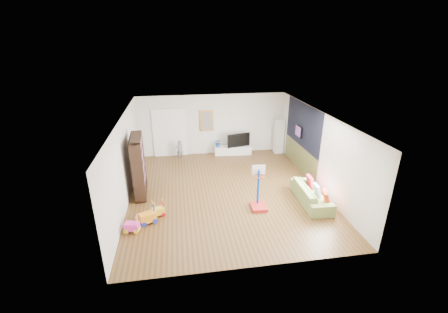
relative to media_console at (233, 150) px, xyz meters
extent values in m
cube|color=brown|center=(-0.89, -3.44, -0.19)|extent=(6.50, 7.50, 0.00)
cube|color=white|center=(-0.89, -3.44, 2.51)|extent=(6.50, 7.50, 0.00)
cube|color=silver|center=(-0.89, 0.31, 1.16)|extent=(6.50, 0.00, 2.70)
cube|color=silver|center=(-0.89, -7.19, 1.16)|extent=(6.50, 0.00, 2.70)
cube|color=silver|center=(-4.14, -3.44, 1.16)|extent=(0.00, 7.50, 2.70)
cube|color=silver|center=(2.36, -3.44, 1.16)|extent=(0.00, 7.50, 2.70)
cube|color=black|center=(2.34, -2.04, 1.66)|extent=(0.01, 3.20, 1.70)
cube|color=brown|center=(2.34, -2.04, 0.31)|extent=(0.01, 3.20, 1.00)
cube|color=white|center=(-2.79, 0.27, 0.86)|extent=(1.45, 0.06, 2.10)
cube|color=gold|center=(-1.14, 0.27, 1.36)|extent=(0.62, 0.06, 0.92)
cube|color=#7F3F8C|center=(2.28, -1.84, 1.36)|extent=(0.04, 0.56, 0.46)
cube|color=white|center=(0.00, 0.00, 0.00)|extent=(1.68, 0.52, 0.39)
cube|color=silver|center=(2.11, -0.10, 0.61)|extent=(0.39, 0.39, 1.60)
cube|color=#301E14|center=(-3.79, -3.11, 0.83)|extent=(0.45, 1.42, 2.04)
imported|color=olive|center=(1.73, -4.59, 0.10)|extent=(0.86, 2.01, 0.58)
cube|color=#B12620|center=(-0.05, -4.69, 0.50)|extent=(0.50, 0.60, 1.39)
cube|color=gold|center=(-3.15, -4.63, 0.05)|extent=(0.42, 0.32, 0.50)
cube|color=orange|center=(-3.42, -4.97, 0.11)|extent=(0.53, 0.44, 0.61)
cube|color=#F038AF|center=(-3.83, -5.32, 0.07)|extent=(0.43, 0.32, 0.52)
imported|color=slate|center=(-2.41, -0.09, 0.22)|extent=(0.36, 0.31, 0.83)
imported|color=black|center=(0.22, -0.01, 0.50)|extent=(1.08, 0.38, 0.62)
imported|color=navy|center=(-0.68, 0.03, 0.37)|extent=(0.38, 0.35, 0.36)
cube|color=red|center=(1.94, -5.13, 0.26)|extent=(0.22, 0.42, 0.41)
cube|color=white|center=(1.88, -4.63, 0.26)|extent=(0.11, 0.37, 0.36)
cube|color=red|center=(1.92, -4.04, 0.26)|extent=(0.12, 0.41, 0.40)
camera|label=1|loc=(-2.41, -12.55, 4.85)|focal=24.00mm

